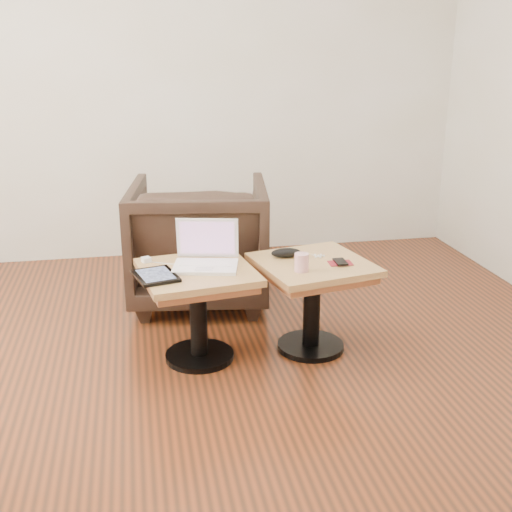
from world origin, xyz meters
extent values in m
cube|color=#3C2214|center=(0.00, 0.00, 0.00)|extent=(4.50, 4.50, 0.01)
cube|color=beige|center=(0.00, 2.25, 1.35)|extent=(4.50, 0.02, 2.70)
cube|color=beige|center=(0.00, -2.25, 1.35)|extent=(4.50, 0.02, 2.70)
cylinder|color=black|center=(0.01, 0.40, 0.02)|extent=(0.36, 0.36, 0.03)
cylinder|color=black|center=(0.01, 0.40, 0.25)|extent=(0.09, 0.09, 0.44)
cube|color=#975630|center=(0.01, 0.40, 0.45)|extent=(0.58, 0.58, 0.04)
cube|color=#8D5E35|center=(0.01, 0.40, 0.49)|extent=(0.63, 0.63, 0.04)
cylinder|color=black|center=(0.62, 0.40, 0.02)|extent=(0.36, 0.36, 0.03)
cylinder|color=black|center=(0.62, 0.40, 0.25)|extent=(0.09, 0.09, 0.44)
cube|color=#975630|center=(0.62, 0.40, 0.45)|extent=(0.61, 0.61, 0.04)
cube|color=#8D5E35|center=(0.62, 0.40, 0.49)|extent=(0.66, 0.66, 0.04)
cube|color=white|center=(0.05, 0.40, 0.51)|extent=(0.36, 0.29, 0.02)
cube|color=silver|center=(0.06, 0.44, 0.52)|extent=(0.28, 0.16, 0.00)
cube|color=silver|center=(0.04, 0.34, 0.52)|extent=(0.10, 0.08, 0.00)
cube|color=white|center=(0.08, 0.53, 0.63)|extent=(0.32, 0.10, 0.21)
cube|color=#9F434C|center=(0.08, 0.53, 0.63)|extent=(0.28, 0.08, 0.18)
cube|color=black|center=(-0.20, 0.32, 0.51)|extent=(0.24, 0.28, 0.02)
cube|color=#191E38|center=(-0.20, 0.32, 0.52)|extent=(0.20, 0.23, 0.00)
cube|color=white|center=(-0.24, 0.56, 0.52)|extent=(0.06, 0.06, 0.03)
ellipsoid|color=black|center=(0.49, 0.50, 0.53)|extent=(0.16, 0.07, 0.05)
cylinder|color=#E86780|center=(0.52, 0.27, 0.55)|extent=(0.08, 0.08, 0.09)
sphere|color=white|center=(0.66, 0.47, 0.51)|extent=(0.01, 0.01, 0.01)
sphere|color=white|center=(0.68, 0.49, 0.51)|extent=(0.01, 0.01, 0.01)
sphere|color=white|center=(0.65, 0.49, 0.51)|extent=(0.01, 0.01, 0.01)
sphere|color=white|center=(0.69, 0.46, 0.51)|extent=(0.01, 0.01, 0.01)
sphere|color=white|center=(0.65, 0.46, 0.51)|extent=(0.01, 0.01, 0.01)
sphere|color=white|center=(0.67, 0.45, 0.51)|extent=(0.01, 0.01, 0.01)
cylinder|color=white|center=(0.66, 0.47, 0.50)|extent=(0.06, 0.04, 0.00)
cube|color=maroon|center=(0.75, 0.34, 0.51)|extent=(0.12, 0.09, 0.01)
cube|color=black|center=(0.75, 0.34, 0.51)|extent=(0.06, 0.11, 0.01)
imported|color=#30221A|center=(0.10, 1.23, 0.39)|extent=(0.95, 0.97, 0.78)
camera|label=1|loc=(-0.28, -2.66, 1.59)|focal=45.00mm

